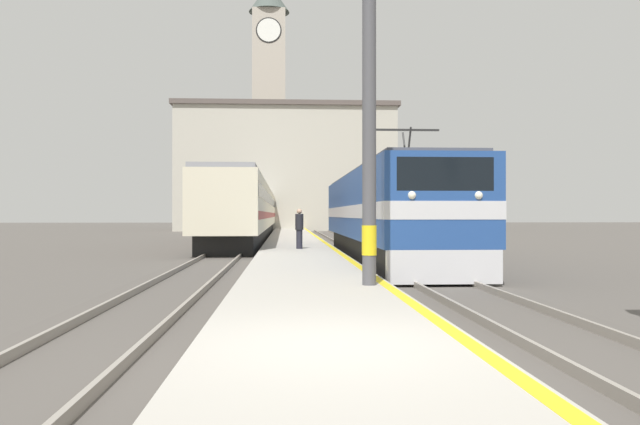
{
  "coord_description": "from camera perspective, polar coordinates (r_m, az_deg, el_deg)",
  "views": [
    {
      "loc": [
        -0.58,
        -6.79,
        1.73
      ],
      "look_at": [
        1.32,
        26.92,
        1.85
      ],
      "focal_mm": 35.0,
      "sensor_mm": 36.0,
      "label": 1
    }
  ],
  "objects": [
    {
      "name": "passenger_train",
      "position": [
        50.14,
        -6.09,
        0.16
      ],
      "size": [
        2.92,
        51.58,
        3.79
      ],
      "color": "black",
      "rests_on": "ground"
    },
    {
      "name": "ground_plane",
      "position": [
        36.83,
        -2.33,
        -2.89
      ],
      "size": [
        200.0,
        200.0,
        0.0
      ],
      "primitive_type": "plane",
      "color": "#514C47"
    },
    {
      "name": "clock_tower",
      "position": [
        81.32,
        -4.67,
        10.33
      ],
      "size": [
        5.18,
        5.18,
        31.41
      ],
      "color": "#ADA393",
      "rests_on": "ground"
    },
    {
      "name": "person_on_platform",
      "position": [
        25.86,
        -1.9,
        -1.4
      ],
      "size": [
        0.34,
        0.34,
        1.66
      ],
      "color": "#23232D",
      "rests_on": "platform"
    },
    {
      "name": "station_building",
      "position": [
        69.55,
        -3.12,
        4.01
      ],
      "size": [
        23.93,
        10.22,
        13.64
      ],
      "color": "#B7B2A3",
      "rests_on": "ground"
    },
    {
      "name": "rail_track_near",
      "position": [
        32.06,
        3.55,
        -3.24
      ],
      "size": [
        2.84,
        140.0,
        0.16
      ],
      "color": "#514C47",
      "rests_on": "ground"
    },
    {
      "name": "rail_track_far",
      "position": [
        31.93,
        -7.73,
        -3.25
      ],
      "size": [
        2.83,
        140.0,
        0.16
      ],
      "color": "#514C47",
      "rests_on": "ground"
    },
    {
      "name": "locomotive_train",
      "position": [
        24.05,
        5.81,
        -0.14
      ],
      "size": [
        2.92,
        18.75,
        4.39
      ],
      "color": "black",
      "rests_on": "ground"
    },
    {
      "name": "catenary_mast",
      "position": [
        12.88,
        4.79,
        12.24
      ],
      "size": [
        2.38,
        0.3,
        8.5
      ],
      "color": "#4C4C51",
      "rests_on": "platform"
    },
    {
      "name": "platform",
      "position": [
        31.83,
        -2.19,
        -3.03
      ],
      "size": [
        3.21,
        140.0,
        0.32
      ],
      "color": "#ADA89E",
      "rests_on": "ground"
    }
  ]
}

